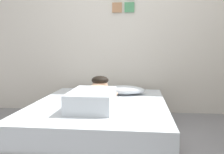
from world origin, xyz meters
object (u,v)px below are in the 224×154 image
object	(u,v)px
pillow	(125,90)
bed	(100,119)
coffee_cup	(112,92)
cell_phone	(82,107)
person_lying	(95,95)

from	to	relation	value
pillow	bed	bearing A→B (deg)	-114.27
bed	coffee_cup	xyz separation A→B (m)	(0.08, 0.44, 0.22)
coffee_cup	cell_phone	distance (m)	0.72
bed	person_lying	xyz separation A→B (m)	(-0.03, -0.15, 0.29)
pillow	person_lying	xyz separation A→B (m)	(-0.27, -0.68, 0.05)
person_lying	coffee_cup	bearing A→B (deg)	79.27
person_lying	pillow	bearing A→B (deg)	68.13
bed	pillow	xyz separation A→B (m)	(0.24, 0.53, 0.24)
pillow	cell_phone	distance (m)	0.85
bed	cell_phone	distance (m)	0.34
person_lying	coffee_cup	distance (m)	0.61
bed	pillow	size ratio (longest dim) A/B	3.69
person_lying	cell_phone	bearing A→B (deg)	-144.31
person_lying	cell_phone	xyz separation A→B (m)	(-0.12, -0.08, -0.10)
pillow	coffee_cup	xyz separation A→B (m)	(-0.16, -0.08, -0.02)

